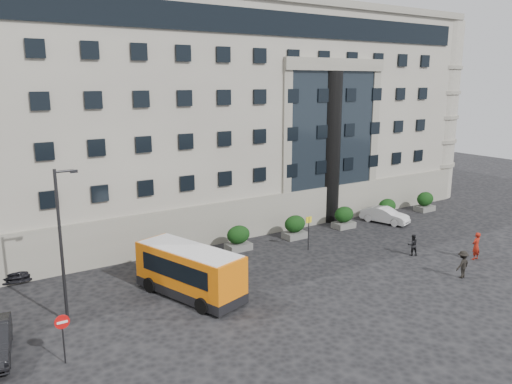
% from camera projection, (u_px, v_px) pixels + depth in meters
% --- Properties ---
extents(ground, '(120.00, 120.00, 0.00)m').
position_uv_depth(ground, '(289.00, 290.00, 29.70)').
color(ground, black).
rests_on(ground, ground).
extents(civic_building, '(44.00, 24.00, 18.00)m').
position_uv_depth(civic_building, '(205.00, 114.00, 48.94)').
color(civic_building, gray).
rests_on(civic_building, ground).
extents(entrance_column, '(1.80, 1.80, 13.00)m').
position_uv_depth(entrance_column, '(330.00, 148.00, 43.10)').
color(entrance_column, black).
rests_on(entrance_column, ground).
extents(hedge_a, '(1.80, 1.26, 1.84)m').
position_uv_depth(hedge_a, '(173.00, 251.00, 33.76)').
color(hedge_a, '#52514F').
rests_on(hedge_a, ground).
extents(hedge_b, '(1.80, 1.26, 1.84)m').
position_uv_depth(hedge_b, '(238.00, 238.00, 36.52)').
color(hedge_b, '#52514F').
rests_on(hedge_b, ground).
extents(hedge_c, '(1.80, 1.26, 1.84)m').
position_uv_depth(hedge_c, '(295.00, 227.00, 39.29)').
color(hedge_c, '#52514F').
rests_on(hedge_c, ground).
extents(hedge_d, '(1.80, 1.26, 1.84)m').
position_uv_depth(hedge_d, '(344.00, 217.00, 42.05)').
color(hedge_d, '#52514F').
rests_on(hedge_d, ground).
extents(hedge_e, '(1.80, 1.26, 1.84)m').
position_uv_depth(hedge_e, '(387.00, 209.00, 44.82)').
color(hedge_e, '#52514F').
rests_on(hedge_e, ground).
extents(hedge_f, '(1.80, 1.26, 1.84)m').
position_uv_depth(hedge_f, '(425.00, 201.00, 47.58)').
color(hedge_f, '#52514F').
rests_on(hedge_f, ground).
extents(street_lamp, '(1.16, 0.18, 8.00)m').
position_uv_depth(street_lamp, '(62.00, 241.00, 24.86)').
color(street_lamp, '#262628').
rests_on(street_lamp, ground).
extents(bus_stop_sign, '(0.50, 0.08, 2.52)m').
position_uv_depth(bus_stop_sign, '(309.00, 227.00, 36.34)').
color(bus_stop_sign, '#262628').
rests_on(bus_stop_sign, ground).
extents(no_entry_sign, '(0.64, 0.16, 2.32)m').
position_uv_depth(no_entry_sign, '(63.00, 329.00, 21.58)').
color(no_entry_sign, '#262628').
rests_on(no_entry_sign, ground).
extents(minibus, '(4.32, 7.27, 2.87)m').
position_uv_depth(minibus, '(190.00, 270.00, 28.55)').
color(minibus, orange).
rests_on(minibus, ground).
extents(red_truck, '(3.00, 5.74, 2.99)m').
position_uv_depth(red_truck, '(9.00, 242.00, 33.74)').
color(red_truck, maroon).
rests_on(red_truck, ground).
extents(parked_car_c, '(2.82, 5.35, 1.48)m').
position_uv_depth(parked_car_c, '(15.00, 261.00, 32.33)').
color(parked_car_c, black).
rests_on(parked_car_c, ground).
extents(white_taxi, '(2.73, 4.44, 1.38)m').
position_uv_depth(white_taxi, '(385.00, 215.00, 43.62)').
color(white_taxi, silver).
rests_on(white_taxi, ground).
extents(pedestrian_a, '(0.73, 0.49, 1.95)m').
position_uv_depth(pedestrian_a, '(476.00, 246.00, 34.56)').
color(pedestrian_a, maroon).
rests_on(pedestrian_a, ground).
extents(pedestrian_b, '(0.93, 0.84, 1.55)m').
position_uv_depth(pedestrian_b, '(413.00, 245.00, 35.42)').
color(pedestrian_b, black).
rests_on(pedestrian_b, ground).
extents(pedestrian_c, '(1.19, 0.74, 1.77)m').
position_uv_depth(pedestrian_c, '(463.00, 264.00, 31.35)').
color(pedestrian_c, black).
rests_on(pedestrian_c, ground).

